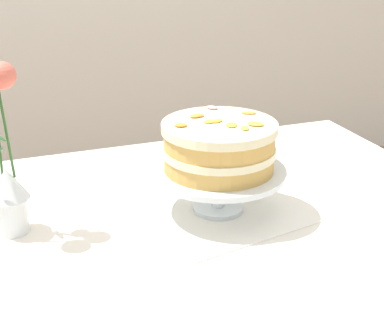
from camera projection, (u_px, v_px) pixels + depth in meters
name	position (u px, v px, depth m)	size (l,w,h in m)	color
dining_table	(178.00, 269.00, 1.25)	(1.40, 1.00, 0.74)	white
linen_napkin	(218.00, 210.00, 1.30)	(0.32, 0.32, 0.00)	white
cake_stand	(218.00, 176.00, 1.27)	(0.29, 0.29, 0.10)	silver
layer_cake	(219.00, 146.00, 1.24)	(0.24, 0.24, 0.11)	tan
flower_vase	(3.00, 163.00, 1.15)	(0.09, 0.10, 0.35)	silver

